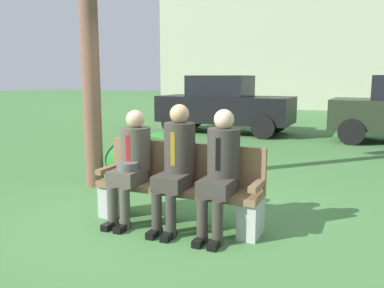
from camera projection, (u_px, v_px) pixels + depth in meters
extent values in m
plane|color=#467A3E|center=(177.00, 220.00, 4.66)|extent=(80.00, 80.00, 0.00)
cube|color=brown|center=(177.00, 188.00, 4.46)|extent=(1.88, 0.44, 0.07)
cube|color=brown|center=(184.00, 162.00, 4.58)|extent=(1.88, 0.06, 0.45)
cube|color=brown|center=(109.00, 169.00, 4.80)|extent=(0.08, 0.44, 0.06)
cube|color=brown|center=(257.00, 185.00, 4.07)|extent=(0.08, 0.44, 0.06)
cube|color=#B5B5B5|center=(114.00, 199.00, 4.83)|extent=(0.20, 0.37, 0.38)
cube|color=#B5B5B5|center=(251.00, 218.00, 4.16)|extent=(0.20, 0.37, 0.38)
cube|color=#4C473D|center=(127.00, 177.00, 4.50)|extent=(0.32, 0.38, 0.16)
cylinder|color=#4C473D|center=(112.00, 207.00, 4.41)|extent=(0.11, 0.11, 0.45)
cylinder|color=#4C473D|center=(125.00, 209.00, 4.34)|extent=(0.11, 0.11, 0.45)
cube|color=black|center=(110.00, 225.00, 4.39)|extent=(0.09, 0.22, 0.07)
cube|color=black|center=(122.00, 228.00, 4.32)|extent=(0.09, 0.22, 0.07)
cylinder|color=#4C473D|center=(136.00, 148.00, 4.62)|extent=(0.34, 0.34, 0.48)
cube|color=maroon|center=(128.00, 149.00, 4.47)|extent=(0.05, 0.01, 0.31)
sphere|color=tan|center=(135.00, 119.00, 4.57)|extent=(0.21, 0.21, 0.21)
cylinder|color=#575757|center=(128.00, 166.00, 4.45)|extent=(0.24, 0.24, 0.09)
cube|color=#38332D|center=(172.00, 182.00, 4.28)|extent=(0.32, 0.38, 0.16)
cylinder|color=#38332D|center=(157.00, 214.00, 4.19)|extent=(0.11, 0.11, 0.45)
cylinder|color=#38332D|center=(171.00, 216.00, 4.12)|extent=(0.11, 0.11, 0.45)
cube|color=black|center=(155.00, 233.00, 4.16)|extent=(0.09, 0.22, 0.07)
cube|color=black|center=(168.00, 236.00, 4.10)|extent=(0.09, 0.22, 0.07)
cylinder|color=#38332D|center=(180.00, 148.00, 4.39)|extent=(0.34, 0.34, 0.56)
cube|color=olive|center=(173.00, 149.00, 4.24)|extent=(0.05, 0.01, 0.36)
sphere|color=tan|center=(179.00, 114.00, 4.33)|extent=(0.21, 0.21, 0.21)
cube|color=#38332D|center=(217.00, 187.00, 4.07)|extent=(0.32, 0.38, 0.16)
cylinder|color=#38332D|center=(202.00, 221.00, 3.98)|extent=(0.11, 0.11, 0.45)
cylinder|color=#38332D|center=(217.00, 223.00, 3.92)|extent=(0.11, 0.11, 0.45)
cube|color=black|center=(200.00, 241.00, 3.96)|extent=(0.09, 0.22, 0.07)
cube|color=black|center=(215.00, 244.00, 3.89)|extent=(0.09, 0.22, 0.07)
cylinder|color=#38332D|center=(224.00, 154.00, 4.19)|extent=(0.34, 0.34, 0.52)
cube|color=black|center=(218.00, 154.00, 4.04)|extent=(0.05, 0.01, 0.34)
sphere|color=beige|center=(224.00, 119.00, 4.13)|extent=(0.21, 0.21, 0.21)
cylinder|color=brown|center=(89.00, 27.00, 5.78)|extent=(0.26, 0.26, 4.68)
ellipsoid|color=#2B742A|center=(169.00, 149.00, 7.40)|extent=(1.08, 0.99, 0.67)
ellipsoid|color=#266C27|center=(142.00, 160.00, 6.24)|extent=(1.17, 1.07, 0.73)
cube|color=black|center=(225.00, 109.00, 11.91)|extent=(3.92, 1.62, 0.76)
cube|color=black|center=(220.00, 86.00, 11.86)|extent=(1.72, 1.38, 0.60)
cylinder|color=black|center=(277.00, 121.00, 12.11)|extent=(0.64, 0.15, 0.64)
cylinder|color=black|center=(263.00, 127.00, 10.71)|extent=(0.64, 0.15, 0.64)
cylinder|color=black|center=(194.00, 118.00, 13.24)|extent=(0.64, 0.15, 0.64)
cylinder|color=black|center=(172.00, 122.00, 11.84)|extent=(0.64, 0.15, 0.64)
cylinder|color=black|center=(357.00, 125.00, 11.16)|extent=(0.64, 0.16, 0.64)
cylinder|color=black|center=(351.00, 132.00, 9.78)|extent=(0.64, 0.16, 0.64)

